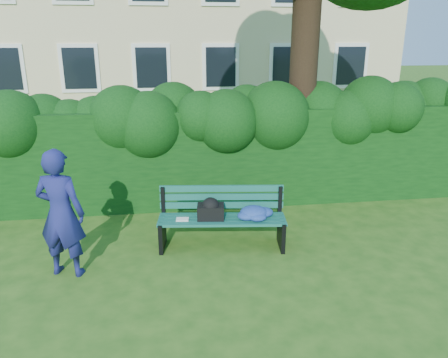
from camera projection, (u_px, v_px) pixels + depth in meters
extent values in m
plane|color=#265417|center=(230.00, 253.00, 6.42)|extent=(80.00, 80.00, 0.00)
cube|color=white|center=(5.00, 69.00, 14.39)|extent=(1.30, 0.08, 1.60)
cube|color=black|center=(4.00, 69.00, 14.35)|extent=(1.05, 0.04, 1.35)
cube|color=white|center=(80.00, 68.00, 14.71)|extent=(1.30, 0.08, 1.60)
cube|color=black|center=(79.00, 68.00, 14.67)|extent=(1.05, 0.04, 1.35)
cube|color=white|center=(152.00, 68.00, 15.02)|extent=(1.30, 0.08, 1.60)
cube|color=black|center=(152.00, 68.00, 14.99)|extent=(1.05, 0.04, 1.35)
cube|color=white|center=(221.00, 67.00, 15.34)|extent=(1.30, 0.08, 1.60)
cube|color=black|center=(221.00, 67.00, 15.30)|extent=(1.05, 0.04, 1.35)
cube|color=white|center=(287.00, 66.00, 15.66)|extent=(1.30, 0.08, 1.60)
cube|color=black|center=(287.00, 66.00, 15.62)|extent=(1.05, 0.04, 1.35)
cube|color=white|center=(350.00, 66.00, 15.98)|extent=(1.30, 0.08, 1.60)
cube|color=black|center=(351.00, 66.00, 15.94)|extent=(1.05, 0.04, 1.35)
cube|color=#0B330E|center=(212.00, 155.00, 8.21)|extent=(10.00, 1.00, 1.80)
cylinder|color=black|center=(304.00, 55.00, 7.89)|extent=(0.51, 0.51, 5.42)
cube|color=#0D453F|center=(222.00, 225.00, 6.28)|extent=(1.88, 0.33, 0.04)
cube|color=#0D453F|center=(222.00, 221.00, 6.40)|extent=(1.88, 0.33, 0.04)
cube|color=#0D453F|center=(222.00, 218.00, 6.51)|extent=(1.88, 0.33, 0.04)
cube|color=#0D453F|center=(222.00, 215.00, 6.63)|extent=(1.88, 0.33, 0.04)
cube|color=#0D453F|center=(222.00, 205.00, 6.66)|extent=(1.87, 0.26, 0.10)
cube|color=#0D453F|center=(222.00, 197.00, 6.63)|extent=(1.87, 0.26, 0.10)
cube|color=#0D453F|center=(222.00, 188.00, 6.60)|extent=(1.87, 0.26, 0.10)
cube|color=black|center=(162.00, 234.00, 6.51)|extent=(0.12, 0.50, 0.44)
cube|color=black|center=(163.00, 201.00, 6.63)|extent=(0.07, 0.07, 0.45)
cube|color=black|center=(161.00, 222.00, 6.40)|extent=(0.11, 0.42, 0.05)
cube|color=black|center=(281.00, 233.00, 6.54)|extent=(0.12, 0.50, 0.44)
cube|color=black|center=(280.00, 200.00, 6.66)|extent=(0.07, 0.07, 0.45)
cube|color=black|center=(282.00, 221.00, 6.43)|extent=(0.11, 0.42, 0.05)
cube|color=white|center=(182.00, 219.00, 6.39)|extent=(0.19, 0.15, 0.02)
cube|color=black|center=(211.00, 212.00, 6.41)|extent=(0.42, 0.30, 0.21)
imported|color=navy|center=(61.00, 214.00, 5.60)|extent=(0.72, 0.57, 1.73)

